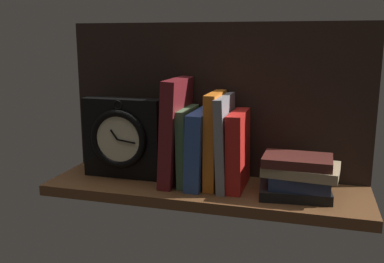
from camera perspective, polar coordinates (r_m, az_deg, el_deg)
ground_plane at (r=105.89cm, az=1.69°, el=-7.73°), size 76.84×22.04×2.50cm
back_panel at (r=110.78cm, az=3.09°, el=4.13°), size 76.84×1.20×38.61cm
book_maroon_dawkins at (r=105.50cm, az=-2.10°, el=0.07°), size 4.53×16.24×25.49cm
book_green_romantic at (r=105.40cm, az=-0.52°, el=-1.86°), size 2.56×13.39×18.49cm
book_blue_modern at (r=104.63cm, az=1.18°, el=-2.11°), size 4.17×16.59×18.05cm
book_orange_pandolfini at (r=103.31cm, az=3.03°, el=-1.05°), size 2.67×13.47×22.38cm
book_gray_chess at (r=102.85cm, az=4.46°, el=-1.32°), size 3.02×15.91×21.76cm
book_red_requiem at (r=102.76cm, az=6.10°, el=-2.42°), size 3.83×14.57×18.12cm
framed_clock at (r=110.79cm, az=-9.15°, el=-0.85°), size 20.09×6.19×20.09cm
book_stack_side at (r=100.21cm, az=13.79°, el=-5.71°), size 18.12×13.44×9.38cm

